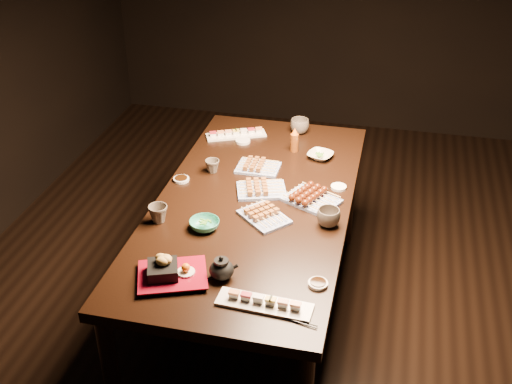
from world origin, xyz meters
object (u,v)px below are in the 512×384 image
teacup_near_left (158,214)px  teacup_mid_right (328,217)px  sushi_platter_near (264,301)px  edamame_bowl_cream (320,156)px  teacup_far_left (212,166)px  teacup_far_right (300,126)px  yakitori_plate_right (264,213)px  yakitori_plate_left (258,164)px  yakitori_plate_center (261,187)px  dining_table (254,265)px  tempura_tray (172,268)px  edamame_bowl_green (205,225)px  teapot (222,267)px  sushi_platter_far (236,133)px  condiment_bottle (295,140)px

teacup_near_left → teacup_mid_right: teacup_mid_right is taller
sushi_platter_near → edamame_bowl_cream: (0.04, 1.20, -0.01)m
teacup_far_left → teacup_far_right: teacup_far_right is taller
yakitori_plate_right → yakitori_plate_left: size_ratio=1.03×
yakitori_plate_center → edamame_bowl_cream: bearing=43.1°
yakitori_plate_center → yakitori_plate_right: size_ratio=1.05×
yakitori_plate_left → edamame_bowl_cream: 0.35m
dining_table → yakitori_plate_center: size_ratio=7.78×
dining_table → tempura_tray: 0.78m
sushi_platter_near → yakitori_plate_right: 0.59m
dining_table → edamame_bowl_cream: size_ratio=13.99×
edamame_bowl_green → teacup_far_left: bearing=102.5°
teacup_mid_right → teapot: 0.58m
yakitori_plate_left → dining_table: bearing=-80.2°
edamame_bowl_green → teacup_near_left: teacup_near_left is taller
dining_table → sushi_platter_far: 0.80m
edamame_bowl_cream → condiment_bottle: bearing=160.4°
sushi_platter_far → condiment_bottle: condiment_bottle is taller
edamame_bowl_green → tempura_tray: 0.36m
yakitori_plate_left → condiment_bottle: bearing=60.2°
sushi_platter_far → yakitori_plate_right: (0.34, -0.79, 0.01)m
teacup_far_right → yakitori_plate_center: bearing=-95.7°
dining_table → sushi_platter_near: size_ratio=4.99×
sushi_platter_far → teacup_far_left: 0.43m
teacup_mid_right → teapot: teapot is taller
sushi_platter_far → teacup_near_left: size_ratio=3.85×
yakitori_plate_left → teacup_near_left: (-0.32, -0.57, 0.01)m
teacup_far_left → teapot: teapot is taller
sushi_platter_far → yakitori_plate_right: size_ratio=1.51×
dining_table → tempura_tray: bearing=-104.5°
yakitori_plate_left → teacup_far_left: teacup_far_left is taller
yakitori_plate_right → edamame_bowl_green: size_ratio=1.67×
sushi_platter_near → yakitori_plate_left: 1.05m
edamame_bowl_cream → teacup_near_left: bearing=-129.1°
teacup_near_left → condiment_bottle: bearing=60.0°
yakitori_plate_center → yakitori_plate_left: bearing=89.3°
sushi_platter_far → yakitori_plate_right: 0.85m
edamame_bowl_cream → tempura_tray: bearing=-110.5°
tempura_tray → teacup_mid_right: (0.55, 0.51, -0.01)m
yakitori_plate_right → yakitori_plate_center: bearing=147.7°
tempura_tray → teacup_near_left: tempura_tray is taller
yakitori_plate_center → condiment_bottle: 0.47m
edamame_bowl_green → teacup_mid_right: teacup_mid_right is taller
tempura_tray → teacup_mid_right: size_ratio=2.59×
edamame_bowl_cream → dining_table: bearing=-116.2°
condiment_bottle → teapot: bearing=-94.4°
edamame_bowl_green → teapot: size_ratio=1.13×
sushi_platter_near → teacup_far_right: bearing=97.8°
yakitori_plate_right → edamame_bowl_cream: 0.65m
tempura_tray → condiment_bottle: (0.27, 1.18, 0.02)m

